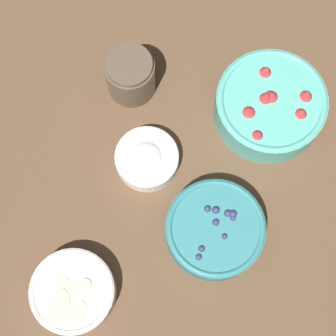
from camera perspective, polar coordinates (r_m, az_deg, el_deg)
The scene contains 6 objects.
ground_plane at distance 1.10m, azimuth 6.00°, elevation -3.49°, with size 4.00×4.00×0.00m, color brown.
bowl_strawberries at distance 1.13m, azimuth 10.34°, elevation 6.31°, with size 0.22×0.22×0.09m.
bowl_blueberries at distance 1.05m, azimuth 4.79°, elevation -6.27°, with size 0.18×0.18×0.07m.
bowl_bananas at distance 1.06m, azimuth -9.64°, elevation -12.30°, with size 0.15×0.15×0.05m.
bowl_cream at distance 1.09m, azimuth -2.16°, elevation 0.97°, with size 0.12×0.12×0.05m.
jar_chocolate at distance 1.13m, azimuth -3.82°, elevation 9.30°, with size 0.10×0.10×0.10m.
Camera 1 is at (-0.08, -0.25, 1.07)m, focal length 60.00 mm.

